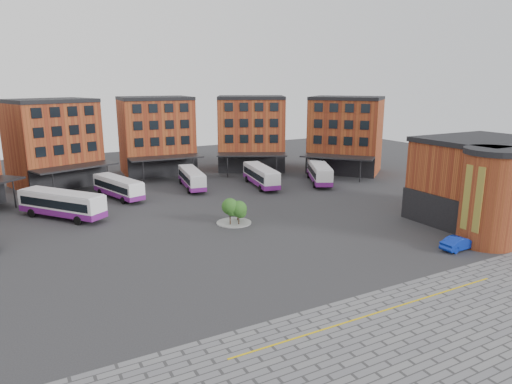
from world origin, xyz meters
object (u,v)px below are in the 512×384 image
tree_island (236,210)px  bus_b (62,204)px  bus_f (319,172)px  bus_d (192,178)px  bus_e (261,176)px  blue_car (459,243)px  bus_c (118,187)px

tree_island → bus_b: bearing=145.3°
bus_f → tree_island: bearing=-120.7°
bus_f → bus_b: bearing=-150.5°
tree_island → bus_d: 21.33m
tree_island → bus_b: size_ratio=0.37×
bus_b → bus_e: bearing=-30.2°
tree_island → blue_car: 25.76m
tree_island → bus_d: (2.18, 21.22, -0.12)m
tree_island → bus_e: size_ratio=0.36×
bus_f → bus_c: bearing=-162.3°
bus_e → tree_island: bearing=-116.9°
bus_c → bus_e: bus_e is taller
tree_island → bus_c: bearing=116.4°
tree_island → bus_e: (13.02, 16.94, 0.01)m
bus_b → bus_e: size_ratio=0.96×
bus_b → bus_f: bearing=-35.3°
bus_d → blue_car: size_ratio=2.56×
bus_b → blue_car: size_ratio=2.64×
tree_island → bus_d: tree_island is taller
bus_b → bus_e: bus_b is taller
bus_b → bus_c: (8.74, 7.24, -0.21)m
bus_c → bus_e: bearing=-24.3°
bus_d → bus_b: bearing=-149.4°
bus_b → bus_f: 42.16m
tree_island → bus_e: tree_island is taller
bus_f → blue_car: (-6.38, -33.79, -1.14)m
bus_b → bus_d: (20.98, 8.20, -0.22)m
bus_f → blue_car: size_ratio=2.73×
bus_b → bus_e: (31.82, 3.92, -0.09)m
bus_c → bus_e: size_ratio=0.94×
bus_d → bus_e: bus_e is taller
bus_c → tree_island: bearing=-79.7°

